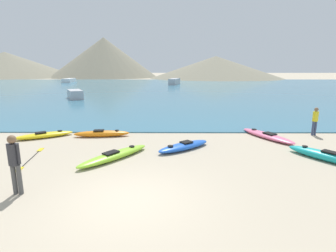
{
  "coord_description": "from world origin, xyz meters",
  "views": [
    {
      "loc": [
        1.12,
        -6.61,
        3.56
      ],
      "look_at": [
        1.03,
        7.22,
        0.5
      ],
      "focal_mm": 28.0,
      "sensor_mm": 36.0,
      "label": 1
    }
  ],
  "objects_px": {
    "kayak_on_sand_3": "(102,134)",
    "moored_boat_0": "(174,81)",
    "kayak_on_sand_4": "(325,156)",
    "person_near_foreground": "(14,161)",
    "moored_boat_1": "(75,94)",
    "moored_boat_3": "(69,80)",
    "kayak_on_sand_2": "(267,136)",
    "loose_paddle": "(31,158)",
    "kayak_on_sand_5": "(115,155)",
    "person_near_waterline": "(315,120)",
    "kayak_on_sand_1": "(44,135)",
    "kayak_on_sand_0": "(184,146)"
  },
  "relations": [
    {
      "from": "kayak_on_sand_5",
      "to": "moored_boat_1",
      "type": "bearing_deg",
      "value": 113.23
    },
    {
      "from": "moored_boat_1",
      "to": "moored_boat_3",
      "type": "height_order",
      "value": "moored_boat_1"
    },
    {
      "from": "moored_boat_1",
      "to": "moored_boat_0",
      "type": "bearing_deg",
      "value": 66.47
    },
    {
      "from": "kayak_on_sand_3",
      "to": "moored_boat_1",
      "type": "distance_m",
      "value": 18.78
    },
    {
      "from": "moored_boat_0",
      "to": "loose_paddle",
      "type": "distance_m",
      "value": 49.06
    },
    {
      "from": "kayak_on_sand_5",
      "to": "person_near_foreground",
      "type": "height_order",
      "value": "person_near_foreground"
    },
    {
      "from": "person_near_foreground",
      "to": "loose_paddle",
      "type": "distance_m",
      "value": 3.36
    },
    {
      "from": "kayak_on_sand_4",
      "to": "person_near_foreground",
      "type": "xyz_separation_m",
      "value": [
        -10.52,
        -2.9,
        0.82
      ]
    },
    {
      "from": "kayak_on_sand_3",
      "to": "moored_boat_0",
      "type": "relative_size",
      "value": 0.49
    },
    {
      "from": "kayak_on_sand_2",
      "to": "person_near_waterline",
      "type": "height_order",
      "value": "person_near_waterline"
    },
    {
      "from": "kayak_on_sand_4",
      "to": "moored_boat_0",
      "type": "bearing_deg",
      "value": 95.99
    },
    {
      "from": "kayak_on_sand_1",
      "to": "kayak_on_sand_2",
      "type": "relative_size",
      "value": 0.82
    },
    {
      "from": "kayak_on_sand_3",
      "to": "kayak_on_sand_4",
      "type": "bearing_deg",
      "value": -20.28
    },
    {
      "from": "kayak_on_sand_3",
      "to": "kayak_on_sand_5",
      "type": "relative_size",
      "value": 0.93
    },
    {
      "from": "kayak_on_sand_3",
      "to": "person_near_foreground",
      "type": "distance_m",
      "value": 6.6
    },
    {
      "from": "kayak_on_sand_4",
      "to": "person_near_foreground",
      "type": "relative_size",
      "value": 1.62
    },
    {
      "from": "kayak_on_sand_3",
      "to": "moored_boat_0",
      "type": "bearing_deg",
      "value": 84.12
    },
    {
      "from": "kayak_on_sand_2",
      "to": "kayak_on_sand_3",
      "type": "bearing_deg",
      "value": 178.43
    },
    {
      "from": "kayak_on_sand_0",
      "to": "loose_paddle",
      "type": "bearing_deg",
      "value": -168.13
    },
    {
      "from": "moored_boat_1",
      "to": "kayak_on_sand_3",
      "type": "bearing_deg",
      "value": -66.5
    },
    {
      "from": "kayak_on_sand_0",
      "to": "person_near_foreground",
      "type": "height_order",
      "value": "person_near_foreground"
    },
    {
      "from": "moored_boat_3",
      "to": "loose_paddle",
      "type": "relative_size",
      "value": 2.01
    },
    {
      "from": "person_near_waterline",
      "to": "kayak_on_sand_2",
      "type": "bearing_deg",
      "value": -168.19
    },
    {
      "from": "person_near_foreground",
      "to": "moored_boat_0",
      "type": "relative_size",
      "value": 0.29
    },
    {
      "from": "kayak_on_sand_3",
      "to": "moored_boat_1",
      "type": "xyz_separation_m",
      "value": [
        -7.49,
        17.22,
        0.4
      ]
    },
    {
      "from": "person_near_foreground",
      "to": "moored_boat_1",
      "type": "distance_m",
      "value": 24.66
    },
    {
      "from": "moored_boat_1",
      "to": "person_near_foreground",
      "type": "bearing_deg",
      "value": -74.18
    },
    {
      "from": "kayak_on_sand_1",
      "to": "kayak_on_sand_2",
      "type": "distance_m",
      "value": 11.65
    },
    {
      "from": "person_near_waterline",
      "to": "moored_boat_0",
      "type": "relative_size",
      "value": 0.26
    },
    {
      "from": "kayak_on_sand_3",
      "to": "person_near_foreground",
      "type": "height_order",
      "value": "person_near_foreground"
    },
    {
      "from": "kayak_on_sand_3",
      "to": "moored_boat_1",
      "type": "relative_size",
      "value": 0.8
    },
    {
      "from": "moored_boat_1",
      "to": "kayak_on_sand_2",
      "type": "bearing_deg",
      "value": -47.19
    },
    {
      "from": "moored_boat_0",
      "to": "kayak_on_sand_5",
      "type": "bearing_deg",
      "value": -93.82
    },
    {
      "from": "person_near_waterline",
      "to": "moored_boat_1",
      "type": "height_order",
      "value": "person_near_waterline"
    },
    {
      "from": "kayak_on_sand_2",
      "to": "loose_paddle",
      "type": "bearing_deg",
      "value": -162.87
    },
    {
      "from": "kayak_on_sand_0",
      "to": "kayak_on_sand_3",
      "type": "distance_m",
      "value": 4.8
    },
    {
      "from": "kayak_on_sand_1",
      "to": "person_near_foreground",
      "type": "height_order",
      "value": "person_near_foreground"
    },
    {
      "from": "kayak_on_sand_2",
      "to": "moored_boat_0",
      "type": "height_order",
      "value": "moored_boat_0"
    },
    {
      "from": "kayak_on_sand_1",
      "to": "loose_paddle",
      "type": "relative_size",
      "value": 1.01
    },
    {
      "from": "moored_boat_0",
      "to": "moored_boat_3",
      "type": "height_order",
      "value": "moored_boat_0"
    },
    {
      "from": "kayak_on_sand_2",
      "to": "moored_boat_3",
      "type": "bearing_deg",
      "value": 119.64
    },
    {
      "from": "moored_boat_0",
      "to": "person_near_waterline",
      "type": "bearing_deg",
      "value": -81.41
    },
    {
      "from": "kayak_on_sand_1",
      "to": "moored_boat_1",
      "type": "xyz_separation_m",
      "value": [
        -4.53,
        17.48,
        0.43
      ]
    },
    {
      "from": "loose_paddle",
      "to": "moored_boat_1",
      "type": "bearing_deg",
      "value": 104.91
    },
    {
      "from": "kayak_on_sand_1",
      "to": "kayak_on_sand_3",
      "type": "xyz_separation_m",
      "value": [
        2.96,
        0.26,
        0.02
      ]
    },
    {
      "from": "kayak_on_sand_5",
      "to": "loose_paddle",
      "type": "relative_size",
      "value": 1.14
    },
    {
      "from": "kayak_on_sand_5",
      "to": "moored_boat_0",
      "type": "bearing_deg",
      "value": 86.18
    },
    {
      "from": "kayak_on_sand_0",
      "to": "kayak_on_sand_4",
      "type": "xyz_separation_m",
      "value": [
        5.5,
        -1.39,
        0.03
      ]
    },
    {
      "from": "kayak_on_sand_2",
      "to": "kayak_on_sand_4",
      "type": "distance_m",
      "value": 3.53
    },
    {
      "from": "kayak_on_sand_5",
      "to": "person_near_foreground",
      "type": "distance_m",
      "value": 3.81
    }
  ]
}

